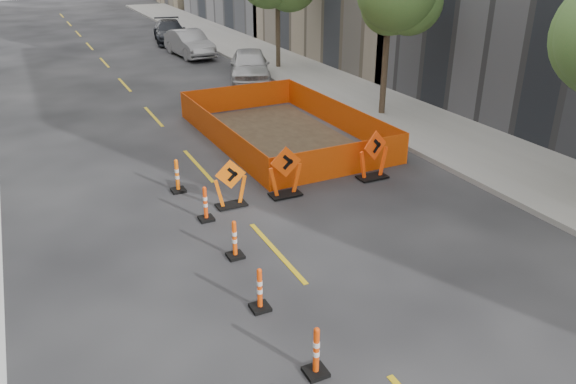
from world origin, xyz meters
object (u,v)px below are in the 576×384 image
channelizer_2 (316,351)px  chevron_sign_right (374,155)px  channelizer_4 (235,239)px  parked_car_far (170,32)px  channelizer_5 (205,203)px  chevron_sign_left (230,183)px  channelizer_6 (177,176)px  parked_car_mid (189,43)px  parked_car_near (250,66)px  chevron_sign_center (285,171)px  channelizer_3 (260,289)px

channelizer_2 → chevron_sign_right: 8.62m
channelizer_4 → parked_car_far: 29.62m
channelizer_2 → parked_car_far: size_ratio=0.19×
channelizer_5 → chevron_sign_right: (5.39, 0.45, 0.29)m
channelizer_4 → chevron_sign_left: size_ratio=0.68×
channelizer_6 → parked_car_mid: bearing=72.3°
chevron_sign_left → parked_car_near: 14.41m
channelizer_6 → chevron_sign_left: 1.89m
channelizer_2 → parked_car_far: parked_car_far is taller
channelizer_6 → parked_car_far: bearing=75.5°
chevron_sign_left → chevron_sign_center: chevron_sign_center is taller
channelizer_4 → parked_car_mid: parked_car_mid is taller
chevron_sign_center → parked_car_near: size_ratio=0.31×
chevron_sign_left → channelizer_6: bearing=133.4°
channelizer_2 → parked_car_mid: 28.24m
chevron_sign_left → parked_car_near: (5.93, 13.13, 0.13)m
channelizer_4 → chevron_sign_left: bearing=71.3°
channelizer_3 → chevron_sign_left: (1.12, 4.59, 0.22)m
chevron_sign_left → chevron_sign_center: size_ratio=0.92×
channelizer_2 → channelizer_5: size_ratio=1.01×
parked_car_near → parked_car_far: size_ratio=0.94×
channelizer_5 → parked_car_far: bearing=76.9°
parked_car_near → chevron_sign_right: bearing=-75.7°
channelizer_4 → chevron_sign_right: chevron_sign_right is taller
channelizer_4 → parked_car_mid: size_ratio=0.20×
parked_car_mid → channelizer_3: bearing=-108.4°
channelizer_3 → channelizer_5: bearing=86.5°
channelizer_3 → channelizer_6: channelizer_6 is taller
channelizer_2 → parked_car_mid: size_ratio=0.20×
channelizer_6 → chevron_sign_right: (5.55, -1.61, 0.27)m
chevron_sign_center → channelizer_2: bearing=-105.8°
channelizer_2 → chevron_sign_center: chevron_sign_center is taller
channelizer_3 → chevron_sign_right: size_ratio=0.61×
parked_car_far → parked_car_near: bearing=-77.7°
chevron_sign_right → parked_car_far: chevron_sign_right is taller
channelizer_6 → chevron_sign_left: chevron_sign_left is taller
chevron_sign_center → parked_car_mid: (3.54, 20.94, 0.04)m
channelizer_2 → chevron_sign_right: chevron_sign_right is taller
channelizer_3 → chevron_sign_left: 4.73m
channelizer_6 → chevron_sign_center: bearing=-31.3°
channelizer_5 → parked_car_near: bearing=63.5°
channelizer_2 → channelizer_6: (-0.03, 8.23, 0.02)m
channelizer_3 → parked_car_mid: size_ratio=0.20×
channelizer_2 → chevron_sign_center: size_ratio=0.64×
chevron_sign_left → parked_car_mid: 21.54m
channelizer_2 → channelizer_3: size_ratio=1.02×
channelizer_2 → chevron_sign_right: bearing=50.2°
channelizer_6 → chevron_sign_center: size_ratio=0.67×
channelizer_2 → channelizer_3: 2.06m
channelizer_6 → channelizer_3: bearing=-90.9°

